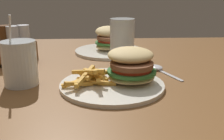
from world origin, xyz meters
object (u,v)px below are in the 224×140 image
object	(u,v)px
spoon	(158,68)
meal_plate_near	(121,74)
juice_glass	(20,65)
meal_plate_far	(109,45)
condiment_caddy	(16,49)
beer_glass	(122,43)

from	to	relation	value
spoon	meal_plate_near	bearing A→B (deg)	114.33
juice_glass	spoon	xyz separation A→B (m)	(0.37, 0.10, -0.05)
juice_glass	meal_plate_far	size ratio (longest dim) A/B	0.68
condiment_caddy	spoon	bearing A→B (deg)	-12.38
meal_plate_far	condiment_caddy	size ratio (longest dim) A/B	2.11
meal_plate_far	condiment_caddy	bearing A→B (deg)	-155.00
spoon	meal_plate_far	bearing A→B (deg)	7.59
juice_glass	spoon	size ratio (longest dim) A/B	1.21
meal_plate_near	juice_glass	distance (m)	0.26
juice_glass	meal_plate_far	world-z (taller)	juice_glass
meal_plate_near	condiment_caddy	size ratio (longest dim) A/B	2.10
meal_plate_near	meal_plate_far	xyz separation A→B (m)	(-0.02, 0.37, -0.00)
meal_plate_near	beer_glass	bearing A→B (deg)	84.54
meal_plate_near	meal_plate_far	bearing A→B (deg)	92.46
juice_glass	spoon	bearing A→B (deg)	15.39
beer_glass	condiment_caddy	distance (m)	0.35
juice_glass	meal_plate_far	xyz separation A→B (m)	(0.24, 0.34, -0.02)
meal_plate_far	spoon	bearing A→B (deg)	-60.63
meal_plate_near	juice_glass	size ratio (longest dim) A/B	1.46
meal_plate_near	meal_plate_far	size ratio (longest dim) A/B	1.00
meal_plate_near	spoon	world-z (taller)	meal_plate_near
meal_plate_far	juice_glass	bearing A→B (deg)	-124.67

